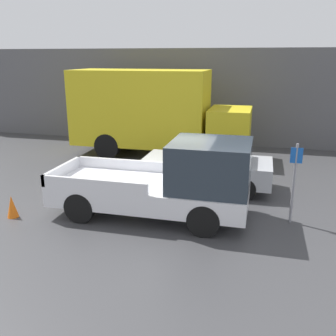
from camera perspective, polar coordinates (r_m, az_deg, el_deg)
The scene contains 8 objects.
ground_plane at distance 11.41m, azimuth 0.17°, elevation -5.30°, with size 60.00×60.00×0.00m, color #3D3D3F.
building_wall at distance 18.85m, azimuth 6.47°, elevation 10.64°, with size 28.00×0.15×4.65m.
pickup_truck at distance 10.09m, azimuth 0.61°, elevation -2.13°, with size 5.35×2.12×2.18m.
car at distance 12.53m, azimuth 6.08°, elevation 0.48°, with size 4.23×1.88×1.55m.
delivery_truck at distance 16.53m, azimuth -2.47°, elevation 8.70°, with size 7.67×2.52×3.72m.
parking_sign at distance 10.22m, azimuth 18.67°, elevation -1.59°, with size 0.30×0.07×2.15m.
newspaper_box at distance 20.10m, azimuth -8.04°, elevation 5.64°, with size 0.45×0.40×0.97m.
traffic_cone at distance 11.17m, azimuth -22.67°, elevation -5.43°, with size 0.30×0.30×0.62m.
Camera 1 is at (2.58, -10.26, 4.26)m, focal length 40.00 mm.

